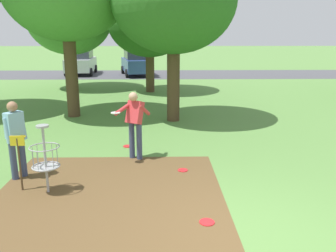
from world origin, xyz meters
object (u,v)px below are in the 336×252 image
Objects in this scene: player_throwing at (135,121)px; frisbee_by_tee at (207,222)px; tree_near_left at (149,21)px; tree_mid_center at (69,18)px; tree_near_right at (174,0)px; parked_car_center_left at (137,63)px; disc_golf_basket at (42,156)px; frisbee_mid_grass at (128,146)px; parked_car_leftmost at (81,62)px; player_foreground_watching at (16,135)px; frisbee_far_left at (183,170)px.

frisbee_by_tee is (1.42, -3.19, -0.98)m from player_throwing.
tree_near_left is 0.96× the size of tree_mid_center.
tree_mid_center is at bearing 125.07° from tree_near_right.
player_throwing is at bearing -69.87° from tree_mid_center.
tree_near_left is at bearing -80.91° from parked_car_center_left.
disc_golf_basket reaches higher than frisbee_mid_grass.
tree_mid_center is (-5.40, 7.69, -0.32)m from tree_near_right.
tree_near_right is at bearing 65.62° from frisbee_mid_grass.
parked_car_center_left reaches higher than player_throwing.
frisbee_mid_grass is 0.06× the size of parked_car_leftmost.
player_throwing is (1.68, 1.92, 0.23)m from disc_golf_basket.
parked_car_leftmost reaches higher than player_throwing.
tree_near_right is 1.40× the size of parked_car_leftmost.
tree_mid_center reaches higher than tree_near_left.
frisbee_by_tee is 0.05× the size of tree_near_left.
disc_golf_basket is 20.06m from parked_car_center_left.
tree_near_right is 1.03× the size of tree_mid_center.
player_foreground_watching is 19.36m from parked_car_center_left.
player_foreground_watching reaches higher than frisbee_mid_grass.
disc_golf_basket is at bearing -79.14° from tree_mid_center.
tree_near_right is (-0.06, 4.88, 4.14)m from frisbee_far_left.
disc_golf_basket is 0.24× the size of tree_mid_center.
player_foreground_watching is 7.07m from tree_near_right.
tree_near_left is 8.18m from parked_car_center_left.
tree_mid_center is at bearing 100.86° from disc_golf_basket.
frisbee_by_tee is at bearing -67.73° from frisbee_mid_grass.
disc_golf_basket is at bearing 157.71° from frisbee_by_tee.
parked_car_leftmost is (-6.48, 14.77, -3.23)m from tree_near_right.
tree_near_right is (1.10, 4.04, 3.17)m from player_throwing.
player_foreground_watching is 6.87× the size of frisbee_mid_grass.
tree_mid_center is 1.29× the size of parked_car_center_left.
frisbee_by_tee is 16.43m from tree_mid_center.
disc_golf_basket is 0.33× the size of parked_car_leftmost.
tree_near_right is (2.78, 5.96, 3.40)m from disc_golf_basket.
frisbee_far_left is at bearing -89.34° from tree_near_right.
parked_car_leftmost is (-2.91, 19.98, -0.05)m from player_foreground_watching.
frisbee_far_left is (-0.27, 2.35, 0.00)m from frisbee_by_tee.
tree_near_right is (1.39, 3.06, 4.14)m from frisbee_mid_grass.
tree_mid_center reaches higher than player_throwing.
player_foreground_watching is at bearing -124.37° from tree_near_right.
frisbee_by_tee is 21.50m from parked_car_center_left.
tree_near_right reaches higher than player_foreground_watching.
tree_near_left is (2.55, 11.71, 2.71)m from player_foreground_watching.
player_throwing is at bearing -105.22° from tree_near_right.
parked_car_leftmost is at bearing 100.11° from disc_golf_basket.
player_foreground_watching is 12.28m from tree_near_left.
disc_golf_basket is 12.91m from tree_near_left.
player_throwing reaches higher than frisbee_mid_grass.
tree_near_left is 10.29m from parked_car_leftmost.
frisbee_by_tee is at bearing -83.17° from parked_car_center_left.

